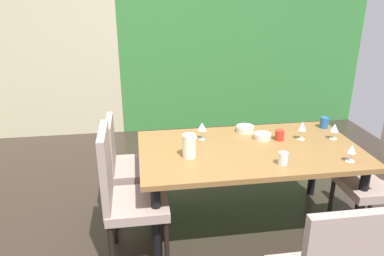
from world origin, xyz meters
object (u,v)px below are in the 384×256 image
(wine_glass_north, at_px, (352,150))
(cup_center, at_px, (324,123))
(chair_left_near, at_px, (124,192))
(dining_table, at_px, (249,157))
(chair_right_near, at_px, (380,176))
(cup_south, at_px, (280,135))
(cup_left, at_px, (283,158))
(pitcher_near_window, at_px, (189,146))
(wine_glass_rear, at_px, (302,127))
(wine_glass_right, at_px, (334,128))
(wine_glass_west, at_px, (202,127))
(serving_bowl_near_shelf, at_px, (245,129))
(serving_bowl_east, at_px, (262,136))
(chair_left_far, at_px, (127,162))

(wine_glass_north, xyz_separation_m, cup_center, (0.13, 0.67, -0.05))
(chair_left_near, distance_m, cup_center, 1.90)
(dining_table, bearing_deg, wine_glass_north, -27.26)
(chair_right_near, xyz_separation_m, cup_south, (-0.69, 0.40, 0.23))
(cup_left, height_order, pitcher_near_window, pitcher_near_window)
(wine_glass_rear, distance_m, wine_glass_right, 0.28)
(wine_glass_west, distance_m, wine_glass_rear, 0.83)
(serving_bowl_near_shelf, bearing_deg, cup_left, -82.28)
(chair_left_near, height_order, wine_glass_rear, chair_left_near)
(chair_left_near, xyz_separation_m, serving_bowl_near_shelf, (1.06, 0.62, 0.18))
(dining_table, distance_m, cup_south, 0.34)
(dining_table, bearing_deg, wine_glass_rear, 12.84)
(wine_glass_right, bearing_deg, serving_bowl_near_shelf, 158.73)
(wine_glass_north, bearing_deg, cup_center, 78.79)
(chair_left_near, xyz_separation_m, cup_center, (1.79, 0.61, 0.20))
(wine_glass_north, xyz_separation_m, wine_glass_right, (0.09, 0.42, 0.00))
(chair_right_near, height_order, wine_glass_rear, chair_right_near)
(wine_glass_west, height_order, wine_glass_rear, wine_glass_rear)
(chair_right_near, xyz_separation_m, serving_bowl_east, (-0.83, 0.44, 0.21))
(cup_center, bearing_deg, wine_glass_right, -99.95)
(cup_south, distance_m, cup_center, 0.55)
(chair_left_far, distance_m, wine_glass_north, 1.78)
(cup_south, relative_size, cup_left, 0.91)
(wine_glass_right, relative_size, pitcher_near_window, 0.74)
(wine_glass_rear, bearing_deg, chair_left_far, 173.41)
(wine_glass_west, bearing_deg, cup_left, -47.40)
(dining_table, distance_m, serving_bowl_near_shelf, 0.37)
(chair_right_near, xyz_separation_m, wine_glass_west, (-1.34, 0.51, 0.30))
(serving_bowl_east, bearing_deg, chair_left_near, -159.14)
(dining_table, xyz_separation_m, cup_center, (0.79, 0.33, 0.13))
(chair_left_far, xyz_separation_m, serving_bowl_near_shelf, (1.04, 0.07, 0.22))
(pitcher_near_window, bearing_deg, chair_left_far, 142.74)
(wine_glass_rear, relative_size, wine_glass_north, 1.19)
(chair_left_far, height_order, wine_glass_west, chair_left_far)
(pitcher_near_window, bearing_deg, wine_glass_right, 7.59)
(wine_glass_west, height_order, serving_bowl_near_shelf, wine_glass_west)
(wine_glass_west, bearing_deg, serving_bowl_near_shelf, 15.91)
(chair_left_near, height_order, chair_right_near, chair_left_near)
(cup_south, bearing_deg, serving_bowl_east, 163.99)
(serving_bowl_near_shelf, relative_size, cup_left, 1.65)
(cup_left, bearing_deg, wine_glass_north, -2.94)
(dining_table, height_order, serving_bowl_east, serving_bowl_east)
(wine_glass_west, relative_size, pitcher_near_window, 0.82)
(serving_bowl_near_shelf, xyz_separation_m, cup_left, (0.09, -0.66, 0.02))
(chair_left_near, bearing_deg, wine_glass_west, 128.04)
(cup_south, height_order, cup_center, cup_center)
(chair_left_far, bearing_deg, dining_table, 74.27)
(serving_bowl_near_shelf, height_order, pitcher_near_window, pitcher_near_window)
(chair_left_near, xyz_separation_m, cup_south, (1.29, 0.40, 0.19))
(cup_left, bearing_deg, pitcher_near_window, 160.97)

